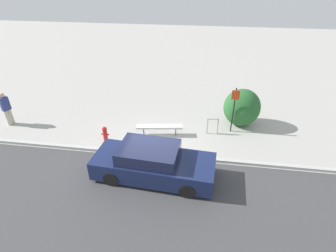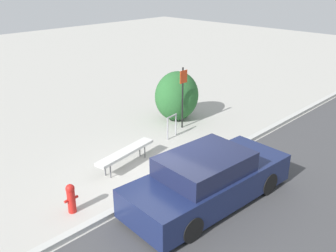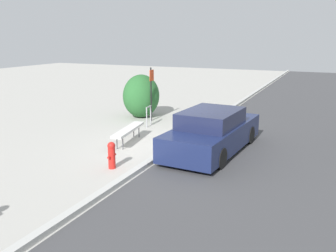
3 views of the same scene
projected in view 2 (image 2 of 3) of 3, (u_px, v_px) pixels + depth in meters
The scene contains 8 objects.
ground_plane at pixel (165, 186), 10.21m from camera, with size 60.00×60.00×0.00m, color #ADAAA3.
curb at pixel (165, 184), 10.19m from camera, with size 60.00×0.20×0.13m.
bench at pixel (126, 152), 11.12m from camera, with size 2.24×0.71×0.51m.
bike_rack at pixel (172, 124), 13.08m from camera, with size 0.55×0.13×0.83m.
sign_post at pixel (183, 92), 13.57m from camera, with size 0.36×0.08×2.30m.
fire_hydrant at pixel (71, 197), 8.98m from camera, with size 0.36×0.22×0.77m.
shrub_hedge at pixel (177, 96), 14.54m from camera, with size 1.81×1.59×1.93m.
parked_car_near at pixel (208, 180), 9.32m from camera, with size 4.67×2.05×1.37m.
Camera 2 is at (-6.23, -6.23, 5.42)m, focal length 40.00 mm.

